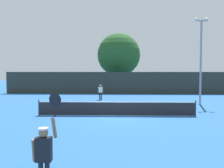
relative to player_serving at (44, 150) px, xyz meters
The scene contains 9 objects.
ground_plane 10.71m from the player_serving, 81.38° to the left, with size 120.00×120.00×0.00m, color #235693.
tennis_net 10.67m from the player_serving, 81.38° to the left, with size 10.62×0.08×1.07m.
perimeter_fence 26.63m from the player_serving, 86.56° to the left, with size 30.03×0.12×2.89m, color #2D332D.
player_serving is the anchor object (origin of this frame).
player_receiving 19.56m from the player_serving, 90.56° to the left, with size 0.57×0.23×1.56m.
tennis_ball 9.41m from the player_serving, 85.61° to the left, with size 0.07×0.07×0.07m, color #CCE033.
light_pole 18.89m from the player_serving, 61.01° to the left, with size 1.18×0.28×7.71m.
large_tree 32.33m from the player_serving, 87.07° to the left, with size 6.56×6.56×8.79m.
parked_car_near 35.57m from the player_serving, 101.33° to the left, with size 2.34×4.38×1.69m.
Camera 1 is at (0.24, -16.34, 3.01)m, focal length 39.32 mm.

